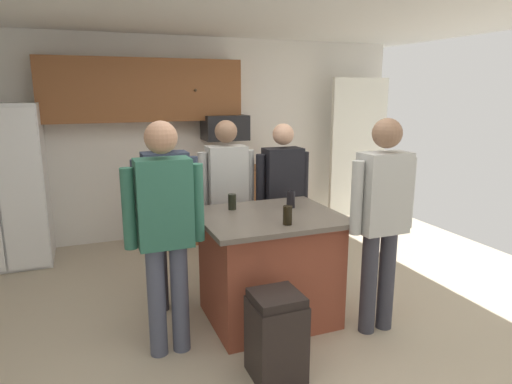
{
  "coord_description": "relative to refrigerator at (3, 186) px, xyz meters",
  "views": [
    {
      "loc": [
        -1.17,
        -3.1,
        1.92
      ],
      "look_at": [
        0.23,
        0.46,
        1.05
      ],
      "focal_mm": 31.33,
      "sensor_mm": 36.0,
      "label": 1
    }
  ],
  "objects": [
    {
      "name": "person_host_foreground",
      "position": [
        1.34,
        -2.44,
        0.1
      ],
      "size": [
        0.57,
        0.23,
        1.72
      ],
      "rotation": [
        0.0,
        0.0,
        0.23
      ],
      "color": "#4C5166",
      "rests_on": "ground"
    },
    {
      "name": "person_guest_by_door",
      "position": [
        2.97,
        -2.73,
        0.1
      ],
      "size": [
        0.57,
        0.23,
        1.72
      ],
      "rotation": [
        0.0,
        0.0,
        2.54
      ],
      "color": "#383842",
      "rests_on": "ground"
    },
    {
      "name": "trash_bin",
      "position": [
        1.96,
        -2.99,
        -0.6
      ],
      "size": [
        0.34,
        0.34,
        0.61
      ],
      "color": "black",
      "rests_on": "ground"
    },
    {
      "name": "person_elder_center",
      "position": [
        1.48,
        -1.74,
        0.06
      ],
      "size": [
        0.57,
        0.22,
        1.67
      ],
      "rotation": [
        0.0,
        0.0,
        -0.57
      ],
      "color": "#383842",
      "rests_on": "ground"
    },
    {
      "name": "person_guest_right",
      "position": [
        2.69,
        -1.5,
        0.02
      ],
      "size": [
        0.57,
        0.22,
        1.61
      ],
      "rotation": [
        0.0,
        0.0,
        -2.13
      ],
      "color": "tan",
      "rests_on": "ground"
    },
    {
      "name": "floor",
      "position": [
        2.0,
        -2.38,
        -0.9
      ],
      "size": [
        7.04,
        7.04,
        0.0
      ],
      "primitive_type": "plane",
      "color": "#B7A88E",
      "rests_on": "ground"
    },
    {
      "name": "cabinet_run_lower",
      "position": [
        2.6,
        0.1,
        -0.45
      ],
      "size": [
        1.8,
        0.63,
        0.9
      ],
      "color": "brown",
      "rests_on": "ground"
    },
    {
      "name": "cabinet_run_upper",
      "position": [
        1.6,
        0.22,
        1.03
      ],
      "size": [
        2.4,
        0.38,
        0.75
      ],
      "color": "brown"
    },
    {
      "name": "glass_stout_tall",
      "position": [
        2.25,
        -2.53,
        0.1
      ],
      "size": [
        0.07,
        0.07,
        0.14
      ],
      "color": "black",
      "rests_on": "kitchen_island"
    },
    {
      "name": "tumbler_amber",
      "position": [
        2.5,
        -2.08,
        0.1
      ],
      "size": [
        0.07,
        0.07,
        0.15
      ],
      "color": "black",
      "rests_on": "kitchen_island"
    },
    {
      "name": "glass_dark_ale",
      "position": [
        2.0,
        -1.96,
        0.09
      ],
      "size": [
        0.07,
        0.07,
        0.13
      ],
      "color": "black",
      "rests_on": "kitchen_island"
    },
    {
      "name": "microwave_over_range",
      "position": [
        2.6,
        0.12,
        0.55
      ],
      "size": [
        0.56,
        0.4,
        0.32
      ],
      "primitive_type": "cube",
      "color": "black"
    },
    {
      "name": "kitchen_island",
      "position": [
        2.23,
        -2.23,
        -0.43
      ],
      "size": [
        1.14,
        0.98,
        0.92
      ],
      "color": "brown",
      "rests_on": "ground"
    },
    {
      "name": "person_guest_left",
      "position": [
        2.13,
        -1.39,
        0.05
      ],
      "size": [
        0.57,
        0.22,
        1.65
      ],
      "rotation": [
        0.0,
        0.0,
        -1.45
      ],
      "color": "tan",
      "rests_on": "ground"
    },
    {
      "name": "refrigerator",
      "position": [
        0.0,
        0.0,
        0.0
      ],
      "size": [
        0.88,
        0.76,
        1.79
      ],
      "color": "white",
      "rests_on": "ground"
    },
    {
      "name": "back_wall",
      "position": [
        2.0,
        0.42,
        0.4
      ],
      "size": [
        6.4,
        0.1,
        2.6
      ],
      "primitive_type": "cube",
      "color": "white",
      "rests_on": "ground"
    },
    {
      "name": "french_door_window_panel",
      "position": [
        4.6,
        0.02,
        0.2
      ],
      "size": [
        0.9,
        0.06,
        2.0
      ],
      "primitive_type": "cube",
      "color": "white",
      "rests_on": "ground"
    }
  ]
}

